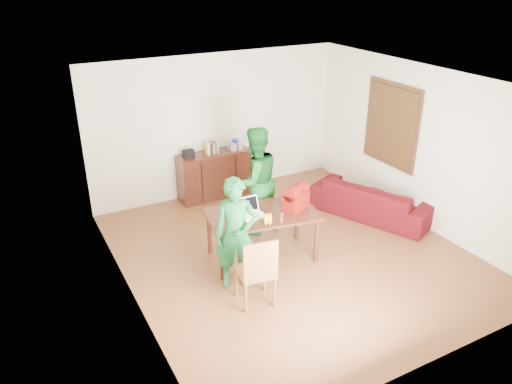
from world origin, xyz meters
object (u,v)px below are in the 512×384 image
table (262,219)px  sofa (372,200)px  person_near (236,234)px  person_far (255,181)px  laptop (253,214)px  red_bag (296,199)px  chair (256,283)px  bottle (281,216)px

table → sofa: bearing=16.9°
person_near → sofa: size_ratio=0.76×
sofa → person_far: bearing=52.1°
laptop → red_bag: red_bag is taller
person_near → red_bag: (1.19, 0.37, 0.10)m
person_far → chair: bearing=56.2°
sofa → red_bag: bearing=77.5°
chair → sofa: chair is taller
table → laptop: (-0.18, -0.03, 0.14)m
person_near → person_far: (0.97, 1.27, 0.10)m
person_near → sofa: bearing=38.3°
red_bag → table: bearing=145.4°
table → person_far: bearing=79.2°
table → chair: bearing=-113.3°
person_near → bottle: person_near is taller
person_near → chair: bearing=-60.6°
sofa → laptop: bearing=72.9°
table → red_bag: size_ratio=4.32×
chair → laptop: (0.45, 0.93, 0.51)m
table → bottle: (0.11, -0.37, 0.18)m
chair → bottle: (0.73, 0.58, 0.56)m
chair → red_bag: red_bag is taller
person_far → table: bearing=63.3°
table → chair: 1.20m
table → person_far: person_far is taller
person_near → red_bag: person_near is taller
bottle → chair: bearing=-141.2°
laptop → sofa: 2.66m
table → red_bag: 0.59m
person_near → red_bag: 1.25m
bottle → person_far: bearing=80.3°
red_bag → sofa: (1.88, 0.39, -0.60)m
sofa → table: bearing=72.8°
table → sofa: (2.41, 0.30, -0.36)m
person_far → laptop: 0.97m
chair → laptop: 1.15m
table → chair: size_ratio=1.73×
red_bag → sofa: size_ratio=0.19×
bottle → person_near: bearing=-172.8°
person_near → laptop: person_near is taller
laptop → red_bag: size_ratio=0.87×
chair → laptop: bearing=72.9°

